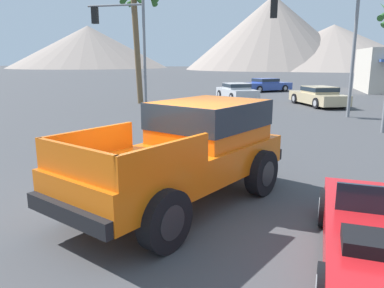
# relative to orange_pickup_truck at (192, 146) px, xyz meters

# --- Properties ---
(ground_plane) EXTENTS (320.00, 320.00, 0.00)m
(ground_plane) POSITION_rel_orange_pickup_truck_xyz_m (-0.39, -0.62, -1.12)
(ground_plane) COLOR #424244
(orange_pickup_truck) EXTENTS (3.77, 5.41, 1.95)m
(orange_pickup_truck) POSITION_rel_orange_pickup_truck_xyz_m (0.00, 0.00, 0.00)
(orange_pickup_truck) COLOR orange
(orange_pickup_truck) RESTS_ON ground_plane
(parked_car_blue) EXTENTS (4.60, 4.20, 1.17)m
(parked_car_blue) POSITION_rel_orange_pickup_truck_xyz_m (0.13, 27.66, -0.52)
(parked_car_blue) COLOR #334C9E
(parked_car_blue) RESTS_ON ground_plane
(parked_car_silver) EXTENTS (3.45, 4.36, 1.17)m
(parked_car_silver) POSITION_rel_orange_pickup_truck_xyz_m (-1.53, 19.73, -0.52)
(parked_car_silver) COLOR #B7BABF
(parked_car_silver) RESTS_ON ground_plane
(parked_car_tan) EXTENTS (3.45, 4.83, 1.19)m
(parked_car_tan) POSITION_rel_orange_pickup_truck_xyz_m (3.80, 17.39, -0.50)
(parked_car_tan) COLOR tan
(parked_car_tan) RESTS_ON ground_plane
(traffic_light_main) EXTENTS (4.43, 0.38, 5.99)m
(traffic_light_main) POSITION_rel_orange_pickup_truck_xyz_m (3.21, 12.80, 3.10)
(traffic_light_main) COLOR slate
(traffic_light_main) RESTS_ON ground_plane
(traffic_light_crosswalk) EXTENTS (3.38, 0.38, 5.97)m
(traffic_light_crosswalk) POSITION_rel_orange_pickup_truck_xyz_m (-7.19, 13.27, 3.02)
(traffic_light_crosswalk) COLOR slate
(traffic_light_crosswalk) RESTS_ON ground_plane
(palm_tree_short) EXTENTS (2.69, 2.75, 7.36)m
(palm_tree_short) POSITION_rel_orange_pickup_truck_xyz_m (-7.32, 15.89, 4.43)
(palm_tree_short) COLOR brown
(palm_tree_short) RESTS_ON ground_plane
(distant_mountain_range) EXTENTS (141.04, 66.27, 21.53)m
(distant_mountain_range) POSITION_rel_orange_pickup_truck_xyz_m (-19.60, 115.43, 7.35)
(distant_mountain_range) COLOR gray
(distant_mountain_range) RESTS_ON ground_plane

